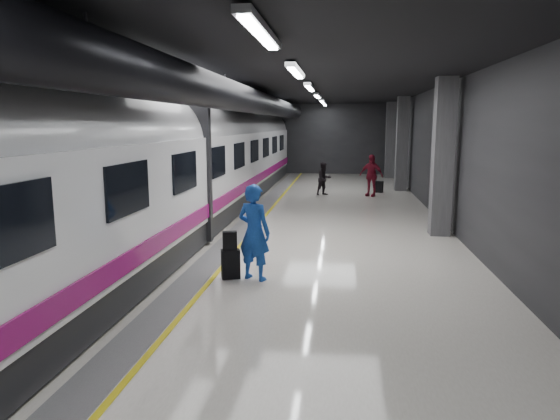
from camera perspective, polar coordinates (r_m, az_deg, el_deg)
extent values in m
plane|color=silver|center=(13.26, -0.47, -4.16)|extent=(40.00, 40.00, 0.00)
cube|color=black|center=(12.93, -0.50, 15.58)|extent=(10.00, 40.00, 0.02)
cube|color=#28282B|center=(32.81, 4.16, 8.10)|extent=(10.00, 0.02, 4.50)
cube|color=#28282B|center=(14.43, -20.66, 5.41)|extent=(0.02, 40.00, 4.50)
cube|color=#28282B|center=(13.21, 21.64, 5.00)|extent=(0.02, 40.00, 4.50)
cube|color=slate|center=(13.49, -6.18, -3.94)|extent=(0.65, 39.80, 0.01)
cube|color=yellow|center=(13.41, -4.51, -4.00)|extent=(0.10, 39.80, 0.01)
cylinder|color=black|center=(13.12, -6.28, 13.03)|extent=(0.80, 38.00, 0.80)
cube|color=silver|center=(6.95, -2.22, 19.78)|extent=(0.22, 2.60, 0.10)
cube|color=silver|center=(11.87, 1.82, 15.61)|extent=(0.22, 2.60, 0.10)
cube|color=silver|center=(16.83, 3.43, 13.87)|extent=(0.22, 2.60, 0.10)
cube|color=silver|center=(21.82, 4.30, 12.92)|extent=(0.22, 2.60, 0.10)
cube|color=silver|center=(26.80, 4.84, 12.32)|extent=(0.22, 2.60, 0.10)
cube|color=silver|center=(30.80, 5.15, 11.98)|extent=(0.22, 2.60, 0.10)
cube|color=#515154|center=(15.06, 18.09, 5.71)|extent=(0.55, 0.55, 4.50)
cube|color=#515154|center=(24.94, 13.76, 7.33)|extent=(0.55, 0.55, 4.50)
cube|color=#515154|center=(30.90, 12.49, 7.80)|extent=(0.55, 0.55, 4.50)
cube|color=black|center=(13.97, -13.82, -2.25)|extent=(2.80, 38.00, 0.60)
cube|color=white|center=(13.75, -14.06, 3.46)|extent=(2.90, 38.00, 2.20)
cylinder|color=white|center=(13.69, -14.22, 7.42)|extent=(2.80, 38.00, 2.80)
cube|color=#880C5D|center=(13.41, -8.04, 0.05)|extent=(0.04, 38.00, 0.35)
cube|color=black|center=(13.73, -14.10, 4.50)|extent=(3.05, 0.25, 3.80)
cube|color=black|center=(5.98, -28.60, -1.47)|extent=(0.05, 1.60, 0.85)
cube|color=black|center=(8.56, -16.94, 2.36)|extent=(0.05, 1.60, 0.85)
cube|color=black|center=(11.35, -10.81, 4.33)|extent=(0.05, 1.60, 0.85)
cube|color=black|center=(14.22, -7.11, 5.50)|extent=(0.05, 1.60, 0.85)
cube|color=black|center=(17.14, -4.65, 6.26)|extent=(0.05, 1.60, 0.85)
cube|color=black|center=(20.08, -2.91, 6.79)|extent=(0.05, 1.60, 0.85)
cube|color=black|center=(23.04, -1.61, 7.18)|extent=(0.05, 1.60, 0.85)
cube|color=black|center=(26.01, -0.61, 7.47)|extent=(0.05, 1.60, 0.85)
cube|color=black|center=(28.98, 0.19, 7.71)|extent=(0.05, 1.60, 0.85)
imported|color=#1745AF|center=(10.27, -2.98, -2.56)|extent=(0.86, 0.72, 2.00)
cube|color=black|center=(10.54, -5.66, -6.16)|extent=(0.44, 0.36, 0.61)
cube|color=black|center=(10.39, -5.76, -3.51)|extent=(0.33, 0.23, 0.40)
imported|color=black|center=(22.81, 5.06, 3.59)|extent=(0.92, 0.89, 1.50)
imported|color=maroon|center=(22.75, 10.37, 3.92)|extent=(1.18, 0.88, 1.87)
cube|color=black|center=(24.06, 11.23, 2.61)|extent=(0.43, 0.37, 0.54)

